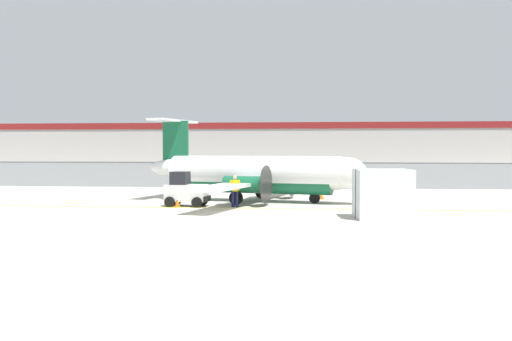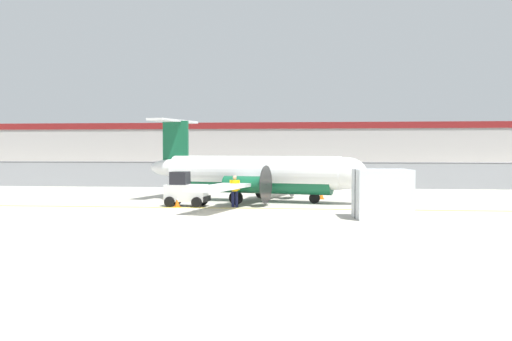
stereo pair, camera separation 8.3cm
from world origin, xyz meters
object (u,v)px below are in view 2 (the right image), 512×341
ground_crew_worker (235,189)px  parked_car_2 (229,169)px  traffic_cone_near_left (177,201)px  baggage_tug (185,191)px  cargo_container (382,194)px  parked_car_0 (148,170)px  parked_car_1 (183,170)px  parked_car_5 (347,173)px  parked_car_3 (255,172)px  parked_car_6 (380,171)px  parked_car_7 (428,171)px  commuter_airplane (258,175)px  parked_car_4 (313,173)px  traffic_cone_near_right (321,194)px

ground_crew_worker → parked_car_2: (-5.43, 33.28, -0.06)m
ground_crew_worker → traffic_cone_near_left: ground_crew_worker is taller
baggage_tug → ground_crew_worker: size_ratio=1.41×
cargo_container → parked_car_0: size_ratio=0.60×
parked_car_1 → parked_car_5: size_ratio=0.97×
parked_car_3 → parked_car_0: bearing=-14.6°
parked_car_2 → parked_car_6: same height
traffic_cone_near_left → parked_car_6: bearing=64.2°
parked_car_0 → parked_car_7: (29.67, -1.15, 0.00)m
parked_car_0 → parked_car_7: same height
commuter_airplane → parked_car_5: commuter_airplane is taller
cargo_container → traffic_cone_near_left: 11.10m
parked_car_4 → parked_car_7: size_ratio=1.01×
ground_crew_worker → parked_car_7: bearing=-30.8°
ground_crew_worker → parked_car_3: same height
cargo_container → parked_car_5: bearing=84.0°
parked_car_3 → parked_car_4: same height
ground_crew_worker → traffic_cone_near_left: size_ratio=2.66×
parked_car_1 → parked_car_2: size_ratio=0.99×
parked_car_4 → parked_car_6: same height
parked_car_7 → commuter_airplane: bearing=-123.0°
traffic_cone_near_left → parked_car_4: parked_car_4 is taller
parked_car_4 → traffic_cone_near_right: bearing=87.5°
baggage_tug → parked_car_4: bearing=77.6°
traffic_cone_near_left → parked_car_3: size_ratio=0.15×
cargo_container → parked_car_6: (3.53, 32.63, -0.21)m
commuter_airplane → parked_car_1: (-10.83, 26.82, -0.71)m
baggage_tug → cargo_container: bearing=-20.1°
traffic_cone_near_left → parked_car_3: (1.39, 25.93, 0.58)m
baggage_tug → traffic_cone_near_left: size_ratio=3.75×
baggage_tug → traffic_cone_near_left: (-0.34, -0.47, -0.54)m
parked_car_2 → parked_car_4: 13.84m
traffic_cone_near_right → parked_car_0: bearing=126.6°
parked_car_2 → traffic_cone_near_right: bearing=-72.4°
parked_car_4 → parked_car_6: size_ratio=1.02×
ground_crew_worker → parked_car_5: (7.18, 23.56, -0.06)m
parked_car_0 → parked_car_6: 24.85m
parked_car_0 → parked_car_5: size_ratio=1.00×
cargo_container → parked_car_4: cargo_container is taller
ground_crew_worker → parked_car_5: same height
parked_car_1 → parked_car_6: same height
baggage_tug → parked_car_2: bearing=98.7°
commuter_airplane → parked_car_4: 20.12m
traffic_cone_near_right → parked_car_1: size_ratio=0.15×
parked_car_6 → parked_car_3: bearing=-167.0°
ground_crew_worker → parked_car_4: size_ratio=0.39×
baggage_tug → parked_car_6: baggage_tug is taller
commuter_airplane → ground_crew_worker: size_ratio=9.37×
ground_crew_worker → cargo_container: cargo_container is taller
traffic_cone_near_left → parked_car_0: bearing=109.5°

